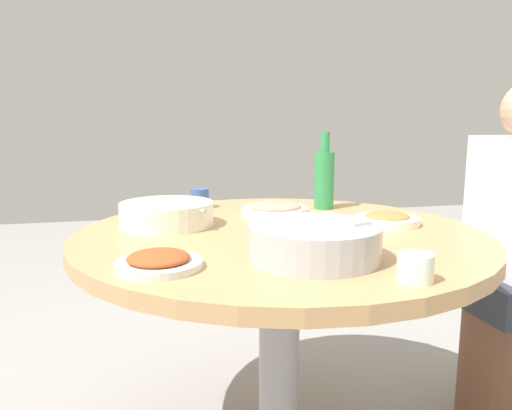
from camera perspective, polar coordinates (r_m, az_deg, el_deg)
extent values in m
cylinder|color=#99999E|center=(1.55, 2.71, -16.68)|extent=(0.12, 0.12, 0.67)
cylinder|color=tan|center=(1.42, 2.83, -3.79)|extent=(1.18, 1.18, 0.04)
cylinder|color=#B2B5BA|center=(1.13, 6.63, -4.31)|extent=(0.31, 0.31, 0.08)
ellipsoid|color=white|center=(1.13, 6.63, -4.11)|extent=(0.25, 0.25, 0.09)
cube|color=white|center=(1.18, 9.73, -1.61)|extent=(0.16, 0.11, 0.01)
cylinder|color=white|center=(1.50, -10.38, -1.04)|extent=(0.28, 0.28, 0.07)
cylinder|color=#321911|center=(1.51, -10.37, -1.29)|extent=(0.25, 0.25, 0.05)
cylinder|color=silver|center=(1.50, -10.41, -0.09)|extent=(0.24, 0.22, 0.01)
cylinder|color=white|center=(1.56, 15.07, -1.76)|extent=(0.20, 0.20, 0.02)
ellipsoid|color=#B5733C|center=(1.55, 15.09, -1.26)|extent=(0.14, 0.14, 0.03)
cylinder|color=silver|center=(1.66, 2.22, -0.67)|extent=(0.23, 0.23, 0.03)
ellipsoid|color=#E28C71|center=(1.66, 2.23, -0.13)|extent=(0.18, 0.18, 0.03)
cylinder|color=silver|center=(1.09, -11.29, -6.81)|extent=(0.19, 0.19, 0.02)
ellipsoid|color=#AA4922|center=(1.08, -11.32, -6.05)|extent=(0.14, 0.14, 0.03)
cylinder|color=#2E8E4E|center=(1.77, 7.97, 2.85)|extent=(0.07, 0.07, 0.20)
cylinder|color=#2E8E4E|center=(1.76, 8.08, 7.32)|extent=(0.03, 0.03, 0.07)
cylinder|color=white|center=(1.03, 18.12, -6.95)|extent=(0.07, 0.07, 0.06)
cylinder|color=#375799|center=(1.79, -6.58, 0.78)|extent=(0.07, 0.07, 0.07)
cylinder|color=brown|center=(1.99, 27.35, -16.43)|extent=(0.32, 0.32, 0.43)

